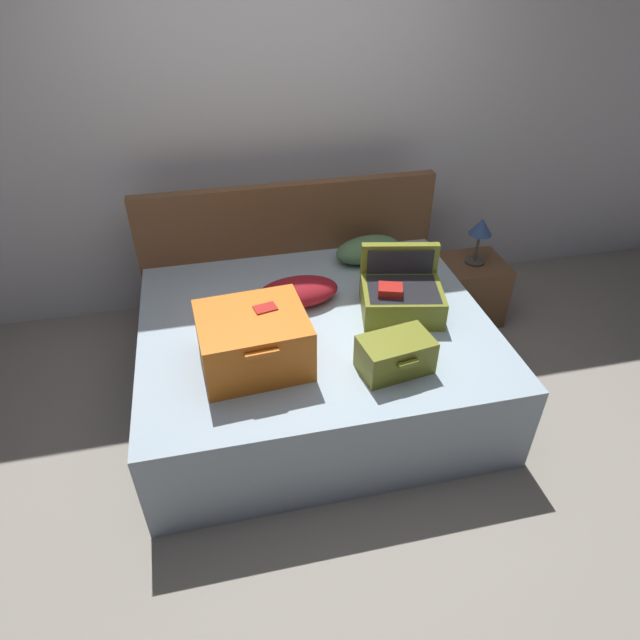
{
  "coord_description": "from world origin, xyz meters",
  "views": [
    {
      "loc": [
        -0.51,
        -2.04,
        2.39
      ],
      "look_at": [
        0.0,
        0.28,
        0.65
      ],
      "focal_mm": 30.5,
      "sensor_mm": 36.0,
      "label": 1
    }
  ],
  "objects_px": {
    "hard_case_small": "(395,355)",
    "nightstand": "(469,290)",
    "bed": "(316,359)",
    "hard_case_medium": "(401,295)",
    "pillow_near_headboard": "(298,292)",
    "hard_case_large": "(253,339)",
    "pillow_center_head": "(368,250)",
    "table_lamp": "(481,230)"
  },
  "relations": [
    {
      "from": "hard_case_large",
      "to": "pillow_near_headboard",
      "type": "distance_m",
      "value": 0.6
    },
    {
      "from": "nightstand",
      "to": "bed",
      "type": "bearing_deg",
      "value": -155.95
    },
    {
      "from": "hard_case_small",
      "to": "nightstand",
      "type": "bearing_deg",
      "value": 38.35
    },
    {
      "from": "hard_case_medium",
      "to": "hard_case_large",
      "type": "bearing_deg",
      "value": -150.44
    },
    {
      "from": "hard_case_small",
      "to": "nightstand",
      "type": "height_order",
      "value": "hard_case_small"
    },
    {
      "from": "pillow_near_headboard",
      "to": "pillow_center_head",
      "type": "distance_m",
      "value": 0.67
    },
    {
      "from": "hard_case_small",
      "to": "nightstand",
      "type": "distance_m",
      "value": 1.48
    },
    {
      "from": "hard_case_small",
      "to": "table_lamp",
      "type": "xyz_separation_m",
      "value": [
        0.96,
        1.05,
        0.07
      ]
    },
    {
      "from": "hard_case_large",
      "to": "hard_case_small",
      "type": "relative_size",
      "value": 1.45
    },
    {
      "from": "bed",
      "to": "pillow_near_headboard",
      "type": "distance_m",
      "value": 0.42
    },
    {
      "from": "hard_case_small",
      "to": "pillow_center_head",
      "type": "height_order",
      "value": "hard_case_small"
    },
    {
      "from": "nightstand",
      "to": "hard_case_small",
      "type": "bearing_deg",
      "value": -132.52
    },
    {
      "from": "hard_case_small",
      "to": "nightstand",
      "type": "relative_size",
      "value": 0.84
    },
    {
      "from": "pillow_near_headboard",
      "to": "pillow_center_head",
      "type": "height_order",
      "value": "pillow_center_head"
    },
    {
      "from": "bed",
      "to": "hard_case_large",
      "type": "xyz_separation_m",
      "value": [
        -0.38,
        -0.28,
        0.43
      ]
    },
    {
      "from": "bed",
      "to": "pillow_center_head",
      "type": "relative_size",
      "value": 4.34
    },
    {
      "from": "hard_case_small",
      "to": "pillow_center_head",
      "type": "xyz_separation_m",
      "value": [
        0.18,
        1.09,
        -0.01
      ]
    },
    {
      "from": "bed",
      "to": "nightstand",
      "type": "bearing_deg",
      "value": 24.05
    },
    {
      "from": "hard_case_large",
      "to": "pillow_center_head",
      "type": "xyz_separation_m",
      "value": [
        0.87,
        0.89,
        -0.07
      ]
    },
    {
      "from": "pillow_near_headboard",
      "to": "table_lamp",
      "type": "bearing_deg",
      "value": 14.52
    },
    {
      "from": "bed",
      "to": "hard_case_medium",
      "type": "xyz_separation_m",
      "value": [
        0.51,
        0.0,
        0.39
      ]
    },
    {
      "from": "table_lamp",
      "to": "pillow_center_head",
      "type": "bearing_deg",
      "value": 177.01
    },
    {
      "from": "pillow_near_headboard",
      "to": "pillow_center_head",
      "type": "relative_size",
      "value": 1.08
    },
    {
      "from": "bed",
      "to": "hard_case_small",
      "type": "distance_m",
      "value": 0.68
    },
    {
      "from": "hard_case_medium",
      "to": "nightstand",
      "type": "relative_size",
      "value": 1.13
    },
    {
      "from": "hard_case_large",
      "to": "pillow_center_head",
      "type": "relative_size",
      "value": 1.24
    },
    {
      "from": "hard_case_medium",
      "to": "nightstand",
      "type": "xyz_separation_m",
      "value": [
        0.76,
        0.56,
        -0.43
      ]
    },
    {
      "from": "hard_case_small",
      "to": "hard_case_large",
      "type": "bearing_deg",
      "value": 154.63
    },
    {
      "from": "bed",
      "to": "pillow_near_headboard",
      "type": "xyz_separation_m",
      "value": [
        -0.06,
        0.22,
        0.35
      ]
    },
    {
      "from": "nightstand",
      "to": "pillow_near_headboard",
      "type": "bearing_deg",
      "value": -165.48
    },
    {
      "from": "hard_case_large",
      "to": "bed",
      "type": "bearing_deg",
      "value": 32.47
    },
    {
      "from": "pillow_center_head",
      "to": "nightstand",
      "type": "relative_size",
      "value": 0.98
    },
    {
      "from": "bed",
      "to": "table_lamp",
      "type": "distance_m",
      "value": 1.45
    },
    {
      "from": "pillow_near_headboard",
      "to": "table_lamp",
      "type": "xyz_separation_m",
      "value": [
        1.33,
        0.34,
        0.09
      ]
    },
    {
      "from": "nightstand",
      "to": "hard_case_medium",
      "type": "bearing_deg",
      "value": -143.48
    },
    {
      "from": "pillow_near_headboard",
      "to": "hard_case_small",
      "type": "bearing_deg",
      "value": -62.57
    },
    {
      "from": "pillow_center_head",
      "to": "nightstand",
      "type": "height_order",
      "value": "pillow_center_head"
    },
    {
      "from": "pillow_near_headboard",
      "to": "hard_case_large",
      "type": "bearing_deg",
      "value": -122.39
    },
    {
      "from": "bed",
      "to": "pillow_near_headboard",
      "type": "relative_size",
      "value": 4.03
    },
    {
      "from": "hard_case_large",
      "to": "hard_case_medium",
      "type": "distance_m",
      "value": 0.93
    },
    {
      "from": "bed",
      "to": "hard_case_small",
      "type": "relative_size",
      "value": 5.07
    },
    {
      "from": "bed",
      "to": "hard_case_medium",
      "type": "distance_m",
      "value": 0.64
    }
  ]
}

